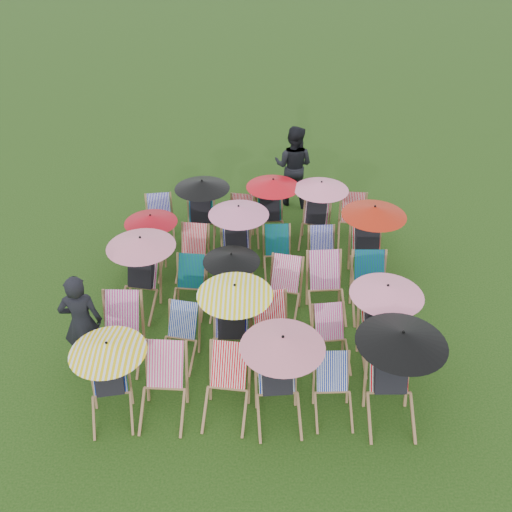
{
  "coord_description": "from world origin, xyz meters",
  "views": [
    {
      "loc": [
        0.19,
        -7.69,
        6.54
      ],
      "look_at": [
        0.03,
        0.44,
        0.9
      ],
      "focal_mm": 40.0,
      "sensor_mm": 36.0,
      "label": 1
    }
  ],
  "objects_px": {
    "deckchair_5": "(394,375)",
    "deckchair_29": "(353,221)",
    "deckchair_0": "(109,380)",
    "person_left": "(82,322)",
    "person_rear": "(293,166)"
  },
  "relations": [
    {
      "from": "deckchair_29",
      "to": "deckchair_5",
      "type": "bearing_deg",
      "value": -84.97
    },
    {
      "from": "deckchair_5",
      "to": "deckchair_29",
      "type": "distance_m",
      "value": 4.61
    },
    {
      "from": "deckchair_5",
      "to": "deckchair_0",
      "type": "bearing_deg",
      "value": 179.26
    },
    {
      "from": "deckchair_0",
      "to": "deckchair_5",
      "type": "xyz_separation_m",
      "value": [
        3.91,
        0.05,
        0.11
      ]
    },
    {
      "from": "person_left",
      "to": "person_rear",
      "type": "bearing_deg",
      "value": -131.17
    },
    {
      "from": "deckchair_5",
      "to": "person_left",
      "type": "relative_size",
      "value": 0.86
    },
    {
      "from": "deckchair_5",
      "to": "person_rear",
      "type": "xyz_separation_m",
      "value": [
        -1.17,
        6.15,
        0.16
      ]
    },
    {
      "from": "deckchair_0",
      "to": "deckchair_5",
      "type": "relative_size",
      "value": 0.86
    },
    {
      "from": "deckchair_29",
      "to": "person_left",
      "type": "xyz_separation_m",
      "value": [
        -4.54,
        -3.69,
        0.4
      ]
    },
    {
      "from": "deckchair_5",
      "to": "deckchair_29",
      "type": "height_order",
      "value": "deckchair_5"
    },
    {
      "from": "deckchair_29",
      "to": "person_rear",
      "type": "height_order",
      "value": "person_rear"
    },
    {
      "from": "deckchair_29",
      "to": "person_rear",
      "type": "xyz_separation_m",
      "value": [
        -1.19,
        1.55,
        0.48
      ]
    },
    {
      "from": "person_left",
      "to": "person_rear",
      "type": "relative_size",
      "value": 0.91
    },
    {
      "from": "person_left",
      "to": "person_rear",
      "type": "distance_m",
      "value": 6.22
    },
    {
      "from": "deckchair_0",
      "to": "deckchair_5",
      "type": "bearing_deg",
      "value": -10.33
    }
  ]
}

